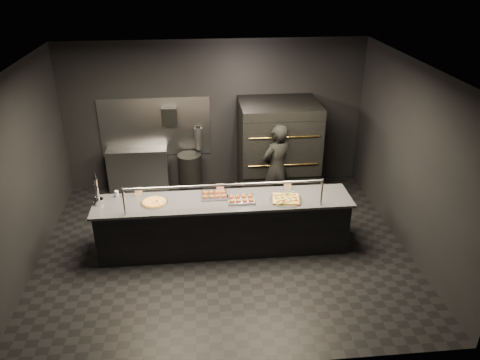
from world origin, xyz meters
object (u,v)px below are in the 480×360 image
(fire_extinguisher, at_px, (198,138))
(slider_tray_b, at_px, (241,199))
(prep_shelf, at_px, (138,170))
(trash_bin, at_px, (190,173))
(round_pizza, at_px, (154,202))
(beer_tap, at_px, (98,195))
(pizza_oven, at_px, (278,149))
(worker, at_px, (277,168))
(slider_tray_a, at_px, (214,195))
(service_counter, at_px, (224,225))
(towel_dispenser, at_px, (169,116))
(square_pizza, at_px, (286,199))

(fire_extinguisher, height_order, slider_tray_b, fire_extinguisher)
(prep_shelf, distance_m, trash_bin, 1.06)
(round_pizza, bearing_deg, beer_tap, 176.28)
(pizza_oven, xyz_separation_m, slider_tray_b, (-0.92, -1.94, -0.02))
(prep_shelf, bearing_deg, worker, -22.15)
(pizza_oven, distance_m, slider_tray_a, 2.21)
(slider_tray_a, bearing_deg, service_counter, -45.55)
(fire_extinguisher, distance_m, slider_tray_b, 2.52)
(towel_dispenser, height_order, worker, towel_dispenser)
(round_pizza, bearing_deg, trash_bin, 76.07)
(prep_shelf, bearing_deg, beer_tap, -98.83)
(round_pizza, height_order, worker, worker)
(towel_dispenser, height_order, fire_extinguisher, towel_dispenser)
(round_pizza, height_order, square_pizza, square_pizza)
(square_pizza, relative_size, trash_bin, 0.66)
(round_pizza, xyz_separation_m, slider_tray_b, (1.37, -0.05, 0.01))
(round_pizza, distance_m, worker, 2.48)
(service_counter, bearing_deg, towel_dispenser, 110.63)
(fire_extinguisher, relative_size, round_pizza, 1.16)
(pizza_oven, bearing_deg, worker, -101.29)
(prep_shelf, relative_size, fire_extinguisher, 2.38)
(service_counter, height_order, worker, worker)
(fire_extinguisher, xyz_separation_m, round_pizza, (-0.74, -2.39, -0.12))
(service_counter, distance_m, round_pizza, 1.19)
(towel_dispenser, xyz_separation_m, slider_tray_a, (0.76, -2.25, -0.60))
(fire_extinguisher, bearing_deg, trash_bin, -133.17)
(towel_dispenser, distance_m, slider_tray_b, 2.77)
(round_pizza, bearing_deg, pizza_oven, 39.51)
(service_counter, bearing_deg, square_pizza, -5.64)
(towel_dispenser, height_order, slider_tray_b, towel_dispenser)
(slider_tray_b, bearing_deg, beer_tap, 177.17)
(round_pizza, distance_m, trash_bin, 2.30)
(pizza_oven, relative_size, round_pizza, 4.40)
(prep_shelf, xyz_separation_m, towel_dispenser, (0.70, 0.07, 1.10))
(pizza_oven, bearing_deg, fire_extinguisher, 162.11)
(slider_tray_a, bearing_deg, trash_bin, 101.40)
(service_counter, xyz_separation_m, prep_shelf, (-1.60, 2.32, -0.01))
(pizza_oven, relative_size, prep_shelf, 1.59)
(beer_tap, relative_size, worker, 0.33)
(beer_tap, xyz_separation_m, slider_tray_b, (2.23, -0.11, -0.14))
(prep_shelf, height_order, fire_extinguisher, fire_extinguisher)
(trash_bin, bearing_deg, worker, -30.50)
(beer_tap, bearing_deg, round_pizza, -3.72)
(towel_dispenser, distance_m, square_pizza, 3.18)
(slider_tray_b, relative_size, square_pizza, 0.83)
(round_pizza, distance_m, slider_tray_b, 1.37)
(round_pizza, xyz_separation_m, slider_tray_a, (0.95, 0.13, 0.01))
(towel_dispenser, relative_size, fire_extinguisher, 0.69)
(service_counter, height_order, fire_extinguisher, service_counter)
(pizza_oven, distance_m, prep_shelf, 2.88)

